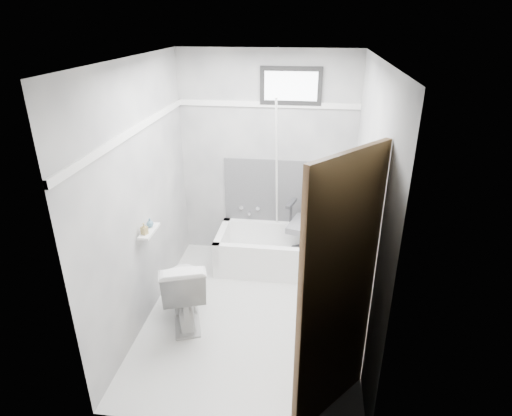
% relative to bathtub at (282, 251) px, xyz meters
% --- Properties ---
extents(floor, '(2.60, 2.60, 0.00)m').
position_rel_bathtub_xyz_m(floor, '(-0.23, -0.93, -0.21)').
color(floor, white).
rests_on(floor, ground).
extents(ceiling, '(2.60, 2.60, 0.00)m').
position_rel_bathtub_xyz_m(ceiling, '(-0.23, -0.93, 2.19)').
color(ceiling, silver).
rests_on(ceiling, floor).
extents(wall_back, '(2.00, 0.02, 2.40)m').
position_rel_bathtub_xyz_m(wall_back, '(-0.23, 0.37, 0.99)').
color(wall_back, slate).
rests_on(wall_back, floor).
extents(wall_front, '(2.00, 0.02, 2.40)m').
position_rel_bathtub_xyz_m(wall_front, '(-0.23, -2.23, 0.99)').
color(wall_front, slate).
rests_on(wall_front, floor).
extents(wall_left, '(0.02, 2.60, 2.40)m').
position_rel_bathtub_xyz_m(wall_left, '(-1.23, -0.93, 0.99)').
color(wall_left, slate).
rests_on(wall_left, floor).
extents(wall_right, '(0.02, 2.60, 2.40)m').
position_rel_bathtub_xyz_m(wall_right, '(0.77, -0.93, 0.99)').
color(wall_right, slate).
rests_on(wall_right, floor).
extents(bathtub, '(1.50, 0.70, 0.42)m').
position_rel_bathtub_xyz_m(bathtub, '(0.00, 0.00, 0.00)').
color(bathtub, white).
rests_on(bathtub, floor).
extents(office_chair, '(0.68, 0.68, 0.95)m').
position_rel_bathtub_xyz_m(office_chair, '(0.31, 0.05, 0.39)').
color(office_chair, slate).
rests_on(office_chair, bathtub).
extents(toilet, '(0.62, 0.82, 0.71)m').
position_rel_bathtub_xyz_m(toilet, '(-0.85, -1.08, 0.15)').
color(toilet, silver).
rests_on(toilet, floor).
extents(door, '(0.78, 0.78, 2.00)m').
position_rel_bathtub_xyz_m(door, '(0.75, -2.21, 0.79)').
color(door, brown).
rests_on(door, floor).
extents(window, '(0.66, 0.04, 0.40)m').
position_rel_bathtub_xyz_m(window, '(0.02, 0.36, 1.81)').
color(window, black).
rests_on(window, wall_back).
extents(backerboard, '(1.50, 0.02, 0.78)m').
position_rel_bathtub_xyz_m(backerboard, '(0.02, 0.36, 0.59)').
color(backerboard, '#4C4C4F').
rests_on(backerboard, wall_back).
extents(trim_back, '(2.00, 0.02, 0.06)m').
position_rel_bathtub_xyz_m(trim_back, '(-0.23, 0.36, 1.61)').
color(trim_back, white).
rests_on(trim_back, wall_back).
extents(trim_left, '(0.02, 2.60, 0.06)m').
position_rel_bathtub_xyz_m(trim_left, '(-1.22, -0.93, 1.61)').
color(trim_left, white).
rests_on(trim_left, wall_left).
extents(pole, '(0.02, 0.57, 1.88)m').
position_rel_bathtub_xyz_m(pole, '(-0.09, 0.13, 0.84)').
color(pole, white).
rests_on(pole, bathtub).
extents(shelf, '(0.10, 0.32, 0.02)m').
position_rel_bathtub_xyz_m(shelf, '(-1.16, -1.00, 0.69)').
color(shelf, white).
rests_on(shelf, wall_left).
extents(soap_bottle_a, '(0.07, 0.07, 0.11)m').
position_rel_bathtub_xyz_m(soap_bottle_a, '(-1.17, -1.08, 0.76)').
color(soap_bottle_a, '#97834B').
rests_on(soap_bottle_a, shelf).
extents(soap_bottle_b, '(0.09, 0.09, 0.08)m').
position_rel_bathtub_xyz_m(soap_bottle_b, '(-1.17, -0.94, 0.75)').
color(soap_bottle_b, slate).
rests_on(soap_bottle_b, shelf).
extents(faucet, '(0.26, 0.10, 0.16)m').
position_rel_bathtub_xyz_m(faucet, '(-0.43, 0.34, 0.34)').
color(faucet, silver).
rests_on(faucet, wall_back).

